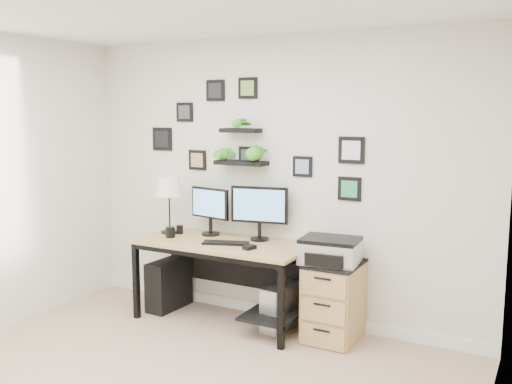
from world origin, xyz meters
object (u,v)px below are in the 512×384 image
Objects in this scene: file_cabinet at (334,301)px; printer at (330,251)px; table_lamp at (169,188)px; pc_tower_grey at (281,307)px; monitor_left at (210,208)px; mug at (170,232)px; monitor_right at (259,209)px; desk at (227,255)px; pc_tower_black at (169,284)px.

file_cabinet is 0.44m from printer.
table_lamp is 1.28× the size of pc_tower_grey.
monitor_left reaches higher than mug.
pc_tower_grey is at bearing -27.04° from monitor_right.
table_lamp is (-0.92, -0.13, 0.15)m from monitor_right.
desk is 0.51m from monitor_left.
pc_tower_grey is (1.08, 0.14, -0.60)m from mug.
pc_tower_grey is at bearing -8.70° from monitor_left.
mug is at bearing -169.58° from desk.
file_cabinet reaches higher than pc_tower_black.
monitor_left is at bearing 44.04° from mug.
pc_tower_grey is (0.29, -0.15, -0.84)m from monitor_right.
pc_tower_grey is at bearing -177.69° from file_cabinet.
printer is (-0.03, -0.03, 0.44)m from file_cabinet.
file_cabinet is at bearing 2.31° from pc_tower_grey.
printer is (1.67, -0.03, -0.42)m from table_lamp.
mug reaches higher than desk.
desk is 0.89m from table_lamp.
pc_tower_grey is (0.81, -0.12, -0.81)m from monitor_left.
printer is (1.67, 0.00, 0.54)m from pc_tower_black.
monitor_left is at bearing 21.68° from pc_tower_black.
monitor_right is 0.90m from pc_tower_grey.
monitor_right is 1.06× the size of printer.
file_cabinet is at bearing -4.60° from monitor_left.
table_lamp reaches higher than desk.
table_lamp reaches higher than monitor_left.
pc_tower_black is (-0.92, -0.16, -0.81)m from monitor_right.
table_lamp is at bearing 175.19° from desk.
printer is (1.27, -0.14, -0.24)m from monitor_left.
monitor_right reaches higher than monitor_left.
file_cabinet is (1.30, -0.10, -0.68)m from monitor_left.
monitor_left is at bearing 150.02° from desk.
desk is 2.89× the size of table_lamp.
printer is at bearing -6.13° from monitor_left.
pc_tower_black is at bearing -179.40° from pc_tower_grey.
table_lamp reaches higher than pc_tower_grey.
desk is at bearing 0.70° from pc_tower_black.
monitor_left reaches higher than file_cabinet.
monitor_right is at bearing 12.84° from pc_tower_black.
mug is at bearing -172.60° from pc_tower_grey.
desk is at bearing -4.81° from table_lamp.
monitor_right is at bearing 152.96° from pc_tower_grey.
monitor_left reaches higher than pc_tower_grey.
pc_tower_grey is 0.64× the size of file_cabinet.
pc_tower_grey is (1.21, 0.01, -0.04)m from pc_tower_black.
file_cabinet is (0.49, 0.02, 0.13)m from pc_tower_grey.
mug is at bearing -159.91° from monitor_right.
table_lamp is 0.95m from pc_tower_black.
table_lamp is 0.83× the size of file_cabinet.
pc_tower_grey is 0.50m from file_cabinet.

